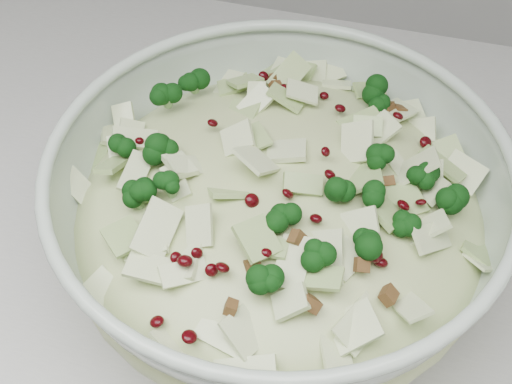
# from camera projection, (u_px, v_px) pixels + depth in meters

# --- Properties ---
(mixing_bowl) EXTENTS (0.42, 0.42, 0.13)m
(mixing_bowl) POSITION_uv_depth(u_px,v_px,m) (278.00, 219.00, 0.53)
(mixing_bowl) COLOR #B0C1B1
(mixing_bowl) RESTS_ON counter
(salad) EXTENTS (0.37, 0.37, 0.13)m
(salad) POSITION_uv_depth(u_px,v_px,m) (279.00, 200.00, 0.51)
(salad) COLOR #C0D28F
(salad) RESTS_ON mixing_bowl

